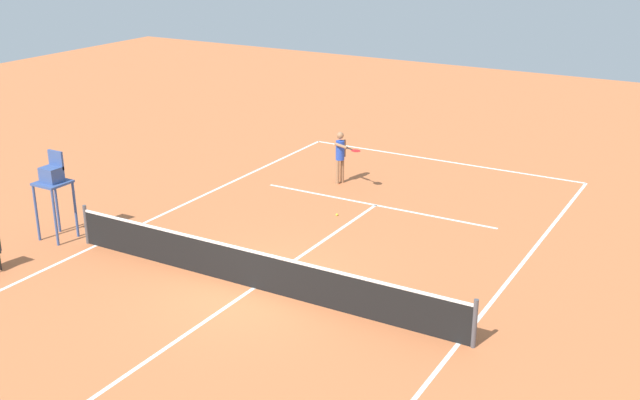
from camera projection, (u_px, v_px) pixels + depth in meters
ground_plane at (254, 288)px, 18.23m from camera, size 60.00×60.00×0.00m
court_lines at (254, 288)px, 18.23m from camera, size 10.18×23.52×0.01m
tennis_net at (254, 269)px, 18.07m from camera, size 10.78×0.10×1.07m
player_serving at (341, 153)px, 25.03m from camera, size 1.18×0.94×1.72m
tennis_ball at (337, 215)px, 22.63m from camera, size 0.07×0.07×0.07m
umpire_chair at (53, 182)px, 20.53m from camera, size 0.80×0.80×2.41m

